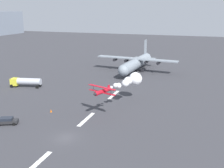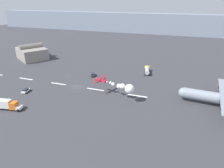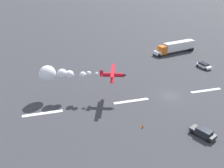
# 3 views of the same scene
# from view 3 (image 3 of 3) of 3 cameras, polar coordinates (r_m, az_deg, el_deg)

# --- Properties ---
(ground_plane) EXTENTS (440.00, 440.00, 0.00)m
(ground_plane) POSITION_cam_3_polar(r_m,az_deg,el_deg) (57.11, 13.61, -2.66)
(ground_plane) COLOR #38383D
(ground_plane) RESTS_ON ground
(runway_stripe_2) EXTENTS (8.00, 0.90, 0.01)m
(runway_stripe_2) POSITION_cam_3_polar(r_m,az_deg,el_deg) (61.98, 21.37, -1.43)
(runway_stripe_2) COLOR white
(runway_stripe_2) RESTS_ON ground
(runway_stripe_3) EXTENTS (8.00, 0.90, 0.01)m
(runway_stripe_3) POSITION_cam_3_polar(r_m,az_deg,el_deg) (53.49, 4.59, -4.02)
(runway_stripe_3) COLOR white
(runway_stripe_3) RESTS_ON ground
(runway_stripe_4) EXTENTS (8.00, 0.90, 0.01)m
(runway_stripe_4) POSITION_cam_3_polar(r_m,az_deg,el_deg) (51.01, -16.10, -6.71)
(runway_stripe_4) COLOR white
(runway_stripe_4) RESTS_ON ground
(stunt_biplane_red) EXTENTS (18.53, 9.78, 3.59)m
(stunt_biplane_red) POSITION_cam_3_polar(r_m,az_deg,el_deg) (53.81, -13.22, 2.31)
(stunt_biplane_red) COLOR red
(semi_truck_orange) EXTENTS (15.96, 6.13, 3.70)m
(semi_truck_orange) POSITION_cam_3_polar(r_m,az_deg,el_deg) (85.92, 14.86, 8.54)
(semi_truck_orange) COLOR silver
(semi_truck_orange) RESTS_ON ground
(followme_car_yellow) EXTENTS (2.69, 4.78, 1.52)m
(followme_car_yellow) POSITION_cam_3_polar(r_m,az_deg,el_deg) (75.39, 20.93, 4.16)
(followme_car_yellow) COLOR white
(followme_car_yellow) RESTS_ON ground
(airport_staff_sedan) EXTENTS (3.47, 4.72, 1.52)m
(airport_staff_sedan) POSITION_cam_3_polar(r_m,az_deg,el_deg) (45.53, 20.80, -10.63)
(airport_staff_sedan) COLOR #262628
(airport_staff_sedan) RESTS_ON ground
(traffic_cone_far) EXTENTS (0.44, 0.44, 0.75)m
(traffic_cone_far) POSITION_cam_3_polar(r_m,az_deg,el_deg) (45.29, 7.34, -9.79)
(traffic_cone_far) COLOR orange
(traffic_cone_far) RESTS_ON ground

